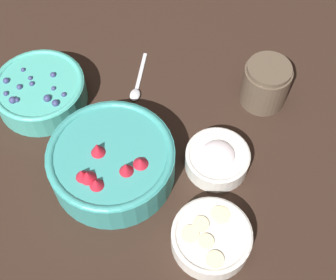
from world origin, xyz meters
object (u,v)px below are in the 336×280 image
object	(u,v)px
bowl_strawberries	(112,161)
bowl_blueberries	(40,90)
bowl_bananas	(211,237)
bowl_cream	(217,158)
jar_chocolate	(265,85)

from	to	relation	value
bowl_strawberries	bowl_blueberries	size ratio (longest dim) A/B	1.25
bowl_bananas	bowl_cream	world-z (taller)	bowl_cream
bowl_strawberries	jar_chocolate	distance (m)	0.35
bowl_blueberries	bowl_cream	distance (m)	0.39
bowl_strawberries	bowl_cream	size ratio (longest dim) A/B	1.92
bowl_strawberries	bowl_blueberries	world-z (taller)	bowl_strawberries
bowl_cream	jar_chocolate	distance (m)	0.19
jar_chocolate	bowl_cream	bearing A→B (deg)	-102.46
bowl_strawberries	bowl_cream	world-z (taller)	bowl_strawberries
bowl_strawberries	bowl_blueberries	xyz separation A→B (m)	(-0.21, 0.11, -0.01)
bowl_strawberries	jar_chocolate	xyz separation A→B (m)	(0.22, 0.27, -0.00)
bowl_blueberries	bowl_strawberries	bearing A→B (deg)	-26.83
bowl_bananas	bowl_strawberries	bearing A→B (deg)	162.54
jar_chocolate	bowl_strawberries	bearing A→B (deg)	-128.80
bowl_strawberries	bowl_bananas	bearing A→B (deg)	-17.46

